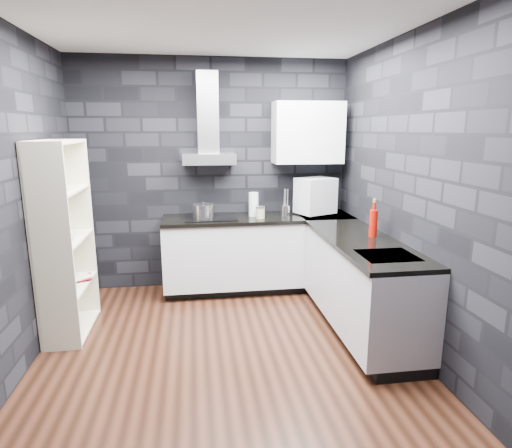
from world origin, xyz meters
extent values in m
plane|color=#3A1D12|center=(0.00, 0.00, 0.00)|extent=(3.20, 3.20, 0.00)
plane|color=silver|center=(0.00, 0.00, 2.70)|extent=(3.20, 3.20, 0.00)
cube|color=black|center=(0.00, 1.62, 1.35)|extent=(3.20, 0.05, 2.70)
cube|color=black|center=(0.00, -1.62, 1.35)|extent=(3.20, 0.05, 2.70)
cube|color=black|center=(-1.62, 0.00, 1.35)|extent=(0.05, 3.20, 2.70)
cube|color=black|center=(1.62, 0.00, 1.35)|extent=(0.05, 3.20, 2.70)
cube|color=black|center=(0.50, 1.34, 0.05)|extent=(2.18, 0.50, 0.10)
cube|color=black|center=(1.34, 0.10, 0.05)|extent=(0.50, 1.78, 0.10)
cube|color=silver|center=(0.50, 1.30, 0.48)|extent=(2.20, 0.60, 0.76)
cube|color=silver|center=(1.30, 0.10, 0.48)|extent=(0.60, 1.80, 0.76)
cube|color=black|center=(0.50, 1.29, 0.88)|extent=(2.20, 0.62, 0.04)
cube|color=black|center=(1.29, 0.10, 0.88)|extent=(0.62, 1.80, 0.04)
cube|color=black|center=(1.30, 1.30, 0.88)|extent=(0.62, 0.62, 0.04)
cube|color=#A3A4A8|center=(-0.05, 1.43, 1.56)|extent=(0.60, 0.34, 0.12)
cube|color=#A3A4A8|center=(-0.05, 1.50, 2.07)|extent=(0.24, 0.20, 0.90)
cube|color=silver|center=(1.10, 1.43, 1.85)|extent=(0.80, 0.35, 0.70)
cube|color=black|center=(-0.05, 1.30, 0.91)|extent=(0.58, 0.50, 0.01)
cube|color=#A3A4A8|center=(1.30, -0.40, 0.89)|extent=(0.44, 0.40, 0.01)
cylinder|color=#B6B5BA|center=(-0.14, 1.24, 0.98)|extent=(0.27, 0.27, 0.14)
cylinder|color=silver|center=(0.45, 1.33, 1.04)|extent=(0.15, 0.15, 0.28)
cylinder|color=tan|center=(0.51, 1.19, 0.96)|extent=(0.11, 0.11, 0.12)
cylinder|color=#B6B5BA|center=(0.81, 1.26, 0.96)|extent=(0.12, 0.12, 0.13)
cube|color=#B8BAC0|center=(1.19, 1.32, 1.12)|extent=(0.51, 0.46, 0.41)
cylinder|color=#940C03|center=(1.43, 0.20, 1.03)|extent=(0.09, 0.09, 0.25)
cube|color=beige|center=(-1.42, 0.48, 0.90)|extent=(0.49, 0.85, 1.80)
imported|color=silver|center=(-1.42, 0.42, 0.94)|extent=(0.24, 0.24, 0.06)
imported|color=maroon|center=(-1.40, 0.62, 0.57)|extent=(0.15, 0.07, 0.21)
imported|color=#B2B2B2|center=(-1.43, 0.67, 0.59)|extent=(0.14, 0.13, 0.23)
camera|label=1|loc=(-0.23, -3.52, 1.90)|focal=30.00mm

